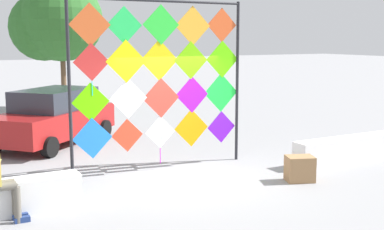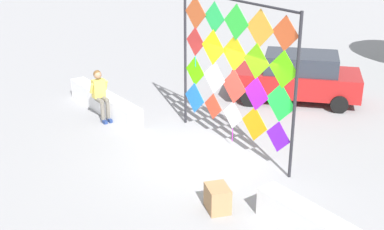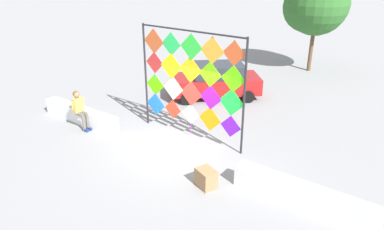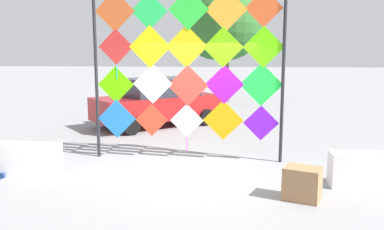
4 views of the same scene
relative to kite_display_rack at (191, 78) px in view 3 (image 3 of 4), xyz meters
The scene contains 8 objects.
ground 2.33m from the kite_display_rack, 77.49° to the right, with size 120.00×120.00×0.00m, color gray.
plaza_ledge_left 4.74m from the kite_display_rack, 160.58° to the right, with size 3.67×0.45×0.59m, color white.
plaza_ledge_right 5.08m from the kite_display_rack, 17.85° to the right, with size 3.67×0.45×0.59m, color white.
kite_display_rack is the anchor object (origin of this frame).
seated_vendor 4.26m from the kite_display_rack, 153.71° to the right, with size 0.64×0.52×1.44m.
parked_car 4.36m from the kite_display_rack, 110.53° to the left, with size 4.03×3.83×1.51m.
cardboard_box_large 3.56m from the kite_display_rack, 46.21° to the right, with size 0.55×0.42×0.52m, color #9E754C.
tree_broadleaf 10.66m from the kite_display_rack, 88.33° to the left, with size 3.60×3.48×5.22m.
Camera 3 is at (6.45, -8.27, 5.75)m, focal length 33.84 mm.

